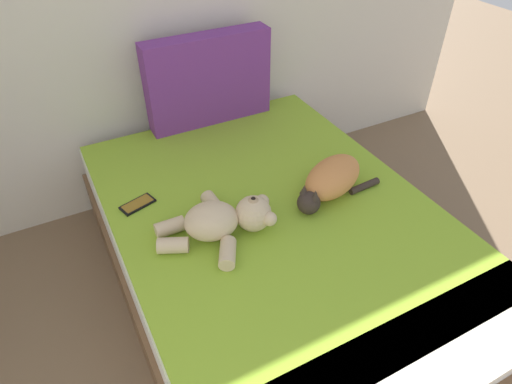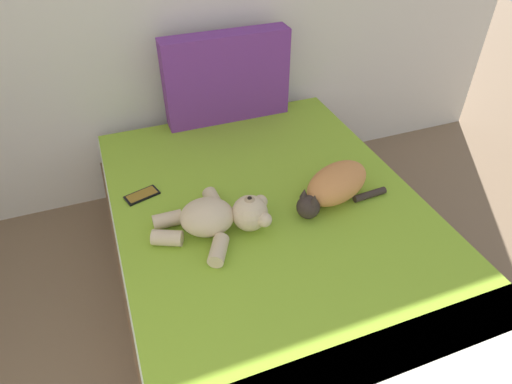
{
  "view_description": "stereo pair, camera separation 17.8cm",
  "coord_description": "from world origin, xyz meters",
  "px_view_note": "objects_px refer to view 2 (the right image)",
  "views": [
    {
      "loc": [
        0.94,
        1.57,
        1.74
      ],
      "look_at": [
        1.62,
        2.86,
        0.58
      ],
      "focal_mm": 31.21,
      "sensor_mm": 36.0,
      "label": 1
    },
    {
      "loc": [
        1.11,
        1.5,
        1.74
      ],
      "look_at": [
        1.62,
        2.86,
        0.58
      ],
      "focal_mm": 31.21,
      "sensor_mm": 36.0,
      "label": 2
    }
  ],
  "objects_px": {
    "patterned_cushion": "(227,78)",
    "cell_phone": "(142,195)",
    "bed": "(274,254)",
    "cat": "(334,185)",
    "teddy_bear": "(220,217)"
  },
  "relations": [
    {
      "from": "cat",
      "to": "cell_phone",
      "type": "relative_size",
      "value": 2.73
    },
    {
      "from": "bed",
      "to": "patterned_cushion",
      "type": "height_order",
      "value": "patterned_cushion"
    },
    {
      "from": "patterned_cushion",
      "to": "teddy_bear",
      "type": "height_order",
      "value": "patterned_cushion"
    },
    {
      "from": "patterned_cushion",
      "to": "bed",
      "type": "bearing_deg",
      "value": -94.49
    },
    {
      "from": "patterned_cushion",
      "to": "cell_phone",
      "type": "relative_size",
      "value": 4.21
    },
    {
      "from": "patterned_cushion",
      "to": "teddy_bear",
      "type": "xyz_separation_m",
      "value": [
        -0.32,
        -0.88,
        -0.17
      ]
    },
    {
      "from": "cell_phone",
      "to": "patterned_cushion",
      "type": "bearing_deg",
      "value": 43.18
    },
    {
      "from": "patterned_cushion",
      "to": "cell_phone",
      "type": "height_order",
      "value": "patterned_cushion"
    },
    {
      "from": "cat",
      "to": "cell_phone",
      "type": "bearing_deg",
      "value": 158.43
    },
    {
      "from": "teddy_bear",
      "to": "bed",
      "type": "bearing_deg",
      "value": 1.49
    },
    {
      "from": "patterned_cushion",
      "to": "cat",
      "type": "distance_m",
      "value": 0.9
    },
    {
      "from": "cat",
      "to": "bed",
      "type": "bearing_deg",
      "value": -177.72
    },
    {
      "from": "teddy_bear",
      "to": "patterned_cushion",
      "type": "bearing_deg",
      "value": 70.13
    },
    {
      "from": "bed",
      "to": "patterned_cushion",
      "type": "bearing_deg",
      "value": 85.51
    },
    {
      "from": "bed",
      "to": "cell_phone",
      "type": "height_order",
      "value": "cell_phone"
    }
  ]
}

